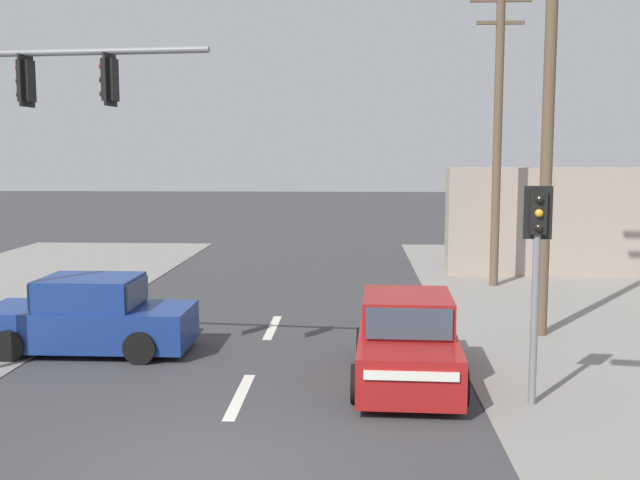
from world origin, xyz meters
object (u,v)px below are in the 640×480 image
Objects in this scene: utility_pole_background_right at (498,131)px; sedan_oncoming_near at (89,318)px; sedan_crossing_left at (407,342)px; pedestal_signal_right_kerb at (537,258)px; utility_pole_midground_right at (550,76)px.

utility_pole_background_right is 2.12× the size of sedan_oncoming_near.
pedestal_signal_right_kerb is at bearing -33.53° from sedan_crossing_left.
utility_pole_background_right reaches higher than pedestal_signal_right_kerb.
pedestal_signal_right_kerb is at bearing -97.19° from utility_pole_background_right.
sedan_oncoming_near is at bearing -169.42° from utility_pole_midground_right.
utility_pole_background_right is 13.27m from sedan_oncoming_near.
utility_pole_midground_right reaches higher than sedan_oncoming_near.
pedestal_signal_right_kerb is 0.84× the size of sedan_oncoming_near.
utility_pole_background_right is 2.10× the size of sedan_crossing_left.
pedestal_signal_right_kerb reaches higher than sedan_oncoming_near.
utility_pole_midground_right is 1.22× the size of utility_pole_background_right.
pedestal_signal_right_kerb is 8.99m from sedan_oncoming_near.
pedestal_signal_right_kerb is at bearing -105.28° from utility_pole_midground_right.
pedestal_signal_right_kerb is (-1.39, -11.02, -2.32)m from utility_pole_background_right.
utility_pole_midground_right is at bearing 46.85° from sedan_crossing_left.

